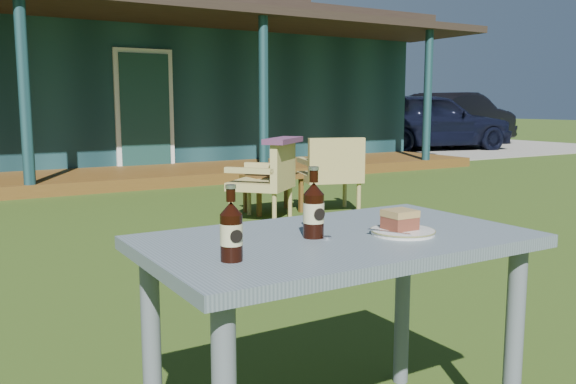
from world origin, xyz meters
TOP-DOWN VIEW (x-y plane):
  - ground at (0.00, 0.00)m, footprint 80.00×80.00m
  - gravel_strip at (10.50, 8.50)m, footprint 9.00×6.00m
  - car_near at (9.68, 8.10)m, footprint 4.48×2.52m
  - car_far at (11.53, 8.97)m, footprint 4.60×2.44m
  - cafe_table at (0.00, -1.60)m, footprint 1.20×0.70m
  - plate at (0.19, -1.69)m, footprint 0.20×0.20m
  - cake_slice at (0.19, -1.68)m, footprint 0.09×0.09m
  - fork at (0.12, -1.70)m, footprint 0.07×0.13m
  - cola_bottle_near at (-0.08, -1.59)m, footprint 0.07×0.07m
  - cola_bottle_far at (-0.42, -1.71)m, footprint 0.06×0.06m
  - bottle_cap at (-0.06, -1.63)m, footprint 0.03×0.03m
  - armchair_left at (1.76, 2.00)m, footprint 0.77×0.77m
  - armchair_right at (2.55, 2.06)m, footprint 0.73×0.70m
  - floral_throw at (1.86, 1.88)m, footprint 0.62×0.57m
  - side_table at (2.04, 2.39)m, footprint 0.60×0.40m

SIDE VIEW (x-z plane):
  - ground at x=0.00m, z-range 0.00..0.00m
  - gravel_strip at x=10.50m, z-range 0.00..0.02m
  - side_table at x=2.04m, z-range 0.14..0.54m
  - armchair_left at x=1.76m, z-range 0.05..0.81m
  - armchair_right at x=2.55m, z-range 0.05..0.84m
  - cafe_table at x=0.00m, z-range 0.26..0.98m
  - car_near at x=9.68m, z-range 0.00..1.44m
  - car_far at x=11.53m, z-range 0.00..1.44m
  - bottle_cap at x=-0.06m, z-range 0.72..0.73m
  - plate at x=0.19m, z-range 0.72..0.74m
  - fork at x=0.12m, z-range 0.73..0.74m
  - cake_slice at x=0.19m, z-range 0.73..0.80m
  - floral_throw at x=1.86m, z-range 0.76..0.81m
  - cola_bottle_far at x=-0.42m, z-range 0.70..0.90m
  - cola_bottle_near at x=-0.08m, z-range 0.70..0.92m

